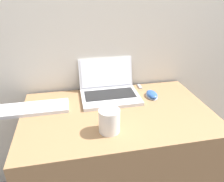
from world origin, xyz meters
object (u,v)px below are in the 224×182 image
Objects in this scene: computer_mouse at (152,95)px; usb_stick at (140,86)px; drink_cup at (109,120)px; laptop at (109,89)px; external_keyboard at (31,109)px.

computer_mouse is 1.85× the size of usb_stick.
drink_cup reaches higher than computer_mouse.
laptop is 0.37m from drink_cup.
usb_stick is (-0.03, 0.15, -0.01)m from computer_mouse.
drink_cup is 0.48m from external_keyboard.
computer_mouse reaches higher than usb_stick.
laptop is 5.80× the size of usb_stick.
laptop is at bearing 164.09° from computer_mouse.
laptop is at bearing 11.45° from external_keyboard.
drink_cup reaches higher than external_keyboard.
external_keyboard is 6.88× the size of usb_stick.
usb_stick is (0.69, 0.17, -0.01)m from external_keyboard.
usb_stick is at bearing 56.22° from drink_cup.
drink_cup is 0.53m from usb_stick.
computer_mouse is 0.27× the size of external_keyboard.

